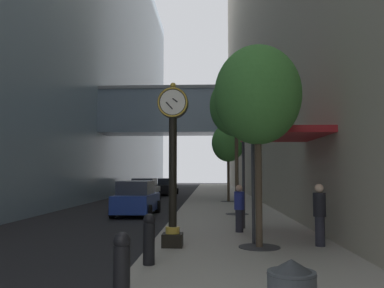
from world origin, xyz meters
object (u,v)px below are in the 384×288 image
pedestrian_walking (239,207)px  street_tree_near (258,96)px  car_silver_trailing (144,186)px  car_white_mid (145,190)px  street_tree_mid_near (236,106)px  bollard_fourth (172,213)px  bollard_nearest (122,267)px  pedestrian_by_clock (320,213)px  street_clock (173,155)px  car_blue_far (137,199)px  car_black_near (167,187)px  street_tree_mid_far (228,143)px  bollard_second (149,238)px

pedestrian_walking → street_tree_near: bearing=-83.4°
pedestrian_walking → car_silver_trailing: (-7.55, 26.65, -0.19)m
car_white_mid → street_tree_mid_near: bearing=-61.2°
street_tree_mid_near → pedestrian_walking: 7.31m
bollard_fourth → bollard_nearest: bearing=-90.0°
pedestrian_walking → car_silver_trailing: 27.70m
street_tree_near → car_white_mid: (-6.30, 20.05, -3.39)m
street_tree_mid_near → car_white_mid: bearing=118.8°
bollard_fourth → pedestrian_by_clock: (4.30, -3.05, 0.31)m
street_clock → street_tree_mid_near: (2.31, 8.59, 2.77)m
pedestrian_by_clock → car_silver_trailing: pedestrian_by_clock is taller
street_tree_mid_near → car_blue_far: bearing=173.9°
pedestrian_by_clock → car_black_near: (-7.04, 27.33, -0.24)m
car_blue_far → pedestrian_by_clock: bearing=-53.2°
bollard_nearest → car_silver_trailing: size_ratio=0.27×
street_tree_mid_near → car_black_near: 20.26m
bollard_nearest → street_tree_near: 6.52m
bollard_fourth → street_tree_mid_far: street_tree_mid_far is taller
street_tree_mid_far → car_black_near: bearing=117.3°
pedestrian_by_clock → bollard_fourth: bearing=144.7°
car_white_mid → bollard_second: bearing=-80.6°
street_clock → bollard_nearest: street_clock is taller
bollard_fourth → car_black_near: bearing=96.4°
bollard_second → bollard_nearest: bearing=-90.0°
bollard_fourth → car_white_mid: bearing=102.4°
bollard_fourth → street_clock: bearing=-84.5°
street_tree_mid_near → pedestrian_by_clock: (1.67, -8.33, -4.33)m
pedestrian_walking → car_white_mid: bearing=109.1°
street_tree_mid_near → street_tree_mid_far: size_ratio=1.25×
bollard_second → bollard_fourth: bearing=90.0°
bollard_second → street_tree_mid_far: 19.79m
bollard_nearest → pedestrian_by_clock: 6.67m
street_tree_near → pedestrian_walking: bearing=96.6°
street_tree_mid_near → street_tree_mid_far: street_tree_mid_near is taller
bollard_fourth → street_tree_mid_near: bearing=63.6°
pedestrian_by_clock → street_tree_mid_near: bearing=101.3°
street_tree_near → bollard_nearest: bearing=-118.5°
street_tree_near → street_tree_mid_far: bearing=90.0°
car_black_near → car_white_mid: (-0.93, -7.53, 0.04)m
street_tree_mid_near → street_tree_mid_far: 8.67m
street_clock → car_black_near: bearing=96.3°
street_clock → bollard_second: size_ratio=4.08×
car_black_near → pedestrian_by_clock: bearing=-75.6°
car_white_mid → car_silver_trailing: 9.48m
car_silver_trailing → bollard_second: bearing=-80.6°
street_clock → street_tree_near: size_ratio=0.82×
street_clock → car_white_mid: size_ratio=1.10×
bollard_fourth → street_tree_near: street_tree_near is taller
street_tree_near → pedestrian_walking: 4.27m
street_tree_mid_far → car_white_mid: street_tree_mid_far is taller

